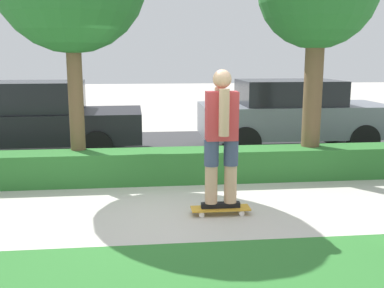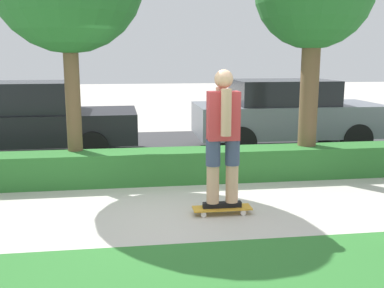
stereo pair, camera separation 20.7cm
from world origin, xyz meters
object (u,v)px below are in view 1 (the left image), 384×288
Objects in this scene: skater_person at (221,136)px; skateboard at (221,209)px; parked_car_front at (29,118)px; parked_car_middle at (292,114)px.

skateboard is at bearing 90.00° from skater_person.
parked_car_front is 5.69m from parked_car_middle.
skater_person reaches higher than skateboard.
skater_person is 5.28m from parked_car_front.
parked_car_front is at bearing 129.70° from skater_person.
parked_car_middle is (2.32, 4.08, 0.74)m from skateboard.
skateboard is 0.19× the size of parked_car_middle.
skater_person is at bearing -51.47° from parked_car_front.
parked_car_front and parked_car_middle have the same top height.
parked_car_front is (-3.37, 4.06, -0.26)m from skater_person.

